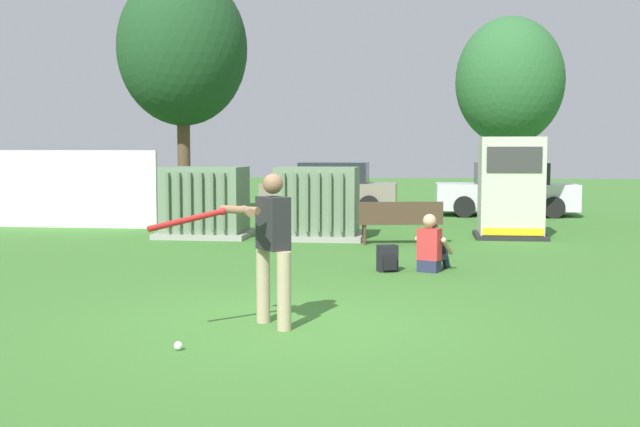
# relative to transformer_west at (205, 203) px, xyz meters

# --- Properties ---
(ground_plane) EXTENTS (96.00, 96.00, 0.00)m
(ground_plane) POSITION_rel_transformer_west_xyz_m (3.41, -8.82, -0.79)
(ground_plane) COLOR #3D752D
(fence_panel) EXTENTS (4.80, 0.12, 2.00)m
(fence_panel) POSITION_rel_transformer_west_xyz_m (-4.14, 1.68, 0.21)
(fence_panel) COLOR white
(fence_panel) RESTS_ON ground
(transformer_west) EXTENTS (2.10, 1.70, 1.62)m
(transformer_west) POSITION_rel_transformer_west_xyz_m (0.00, 0.00, 0.00)
(transformer_west) COLOR #9E9B93
(transformer_west) RESTS_ON ground
(transformer_mid_west) EXTENTS (2.10, 1.70, 1.62)m
(transformer_mid_west) POSITION_rel_transformer_west_xyz_m (2.63, -0.03, 0.00)
(transformer_mid_west) COLOR #9E9B93
(transformer_mid_west) RESTS_ON ground
(generator_enclosure) EXTENTS (1.60, 1.40, 2.30)m
(generator_enclosure) POSITION_rel_transformer_west_xyz_m (6.98, 0.68, 0.35)
(generator_enclosure) COLOR #262626
(generator_enclosure) RESTS_ON ground
(park_bench) EXTENTS (1.84, 0.73, 0.92)m
(park_bench) POSITION_rel_transformer_west_xyz_m (4.52, -0.89, -0.25)
(park_bench) COLOR #4C3828
(park_bench) RESTS_ON ground
(batter) EXTENTS (1.38, 1.24, 1.74)m
(batter) POSITION_rel_transformer_west_xyz_m (3.27, -8.99, 0.19)
(batter) COLOR tan
(batter) RESTS_ON ground
(sports_ball) EXTENTS (0.09, 0.09, 0.09)m
(sports_ball) POSITION_rel_transformer_west_xyz_m (2.56, -10.15, -0.74)
(sports_ball) COLOR white
(sports_ball) RESTS_ON ground
(seated_spectator) EXTENTS (0.66, 0.79, 0.96)m
(seated_spectator) POSITION_rel_transformer_west_xyz_m (5.14, -4.58, -0.41)
(seated_spectator) COLOR #282D4C
(seated_spectator) RESTS_ON ground
(backpack) EXTENTS (0.37, 0.34, 0.44)m
(backpack) POSITION_rel_transformer_west_xyz_m (4.42, -4.73, -0.57)
(backpack) COLOR black
(backpack) RESTS_ON ground
(tree_left) EXTENTS (3.75, 3.75, 7.17)m
(tree_left) POSITION_rel_transformer_west_xyz_m (-1.96, 4.73, 4.13)
(tree_left) COLOR brown
(tree_left) RESTS_ON ground
(tree_center_left) EXTENTS (2.96, 2.96, 5.66)m
(tree_center_left) POSITION_rel_transformer_west_xyz_m (7.34, 4.71, 3.09)
(tree_center_left) COLOR #4C3828
(tree_center_left) RESTS_ON ground
(parked_car_leftmost) EXTENTS (4.20, 1.92, 1.62)m
(parked_car_leftmost) POSITION_rel_transformer_west_xyz_m (2.12, 6.90, -0.04)
(parked_car_leftmost) COLOR gray
(parked_car_leftmost) RESTS_ON ground
(parked_car_left_of_center) EXTENTS (4.23, 1.98, 1.62)m
(parked_car_left_of_center) POSITION_rel_transformer_west_xyz_m (7.55, 6.97, -0.04)
(parked_car_left_of_center) COLOR silver
(parked_car_left_of_center) RESTS_ON ground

